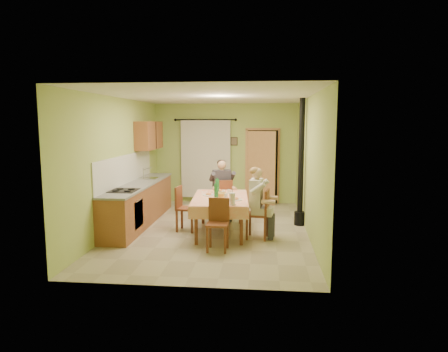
# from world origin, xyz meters

# --- Properties ---
(floor) EXTENTS (4.00, 6.00, 0.01)m
(floor) POSITION_xyz_m (0.00, 0.00, 0.00)
(floor) COLOR tan
(floor) RESTS_ON ground
(room_shell) EXTENTS (4.04, 6.04, 2.82)m
(room_shell) POSITION_xyz_m (0.00, 0.00, 1.82)
(room_shell) COLOR #ACC364
(room_shell) RESTS_ON ground
(kitchen_run) EXTENTS (0.64, 3.64, 1.56)m
(kitchen_run) POSITION_xyz_m (-1.71, 0.40, 0.48)
(kitchen_run) COLOR brown
(kitchen_run) RESTS_ON ground
(upper_cabinets) EXTENTS (0.35, 1.40, 0.70)m
(upper_cabinets) POSITION_xyz_m (-1.82, 1.70, 1.95)
(upper_cabinets) COLOR brown
(upper_cabinets) RESTS_ON room_shell
(curtain) EXTENTS (1.70, 0.07, 2.22)m
(curtain) POSITION_xyz_m (-0.55, 2.90, 1.26)
(curtain) COLOR black
(curtain) RESTS_ON ground
(doorway) EXTENTS (0.96, 0.35, 2.15)m
(doorway) POSITION_xyz_m (1.04, 2.90, 1.05)
(doorway) COLOR black
(doorway) RESTS_ON ground
(dining_table) EXTENTS (1.25, 1.94, 0.76)m
(dining_table) POSITION_xyz_m (0.21, -0.24, 0.38)
(dining_table) COLOR #EE9E7B
(dining_table) RESTS_ON ground
(tableware) EXTENTS (0.85, 1.57, 0.33)m
(tableware) POSITION_xyz_m (0.23, -0.35, 0.83)
(tableware) COLOR white
(tableware) RESTS_ON dining_table
(chair_far) EXTENTS (0.52, 0.52, 0.97)m
(chair_far) POSITION_xyz_m (0.13, 0.87, 0.29)
(chair_far) COLOR brown
(chair_far) RESTS_ON ground
(chair_near) EXTENTS (0.39, 0.39, 0.93)m
(chair_near) POSITION_xyz_m (0.28, -1.36, 0.29)
(chair_near) COLOR brown
(chair_near) RESTS_ON ground
(chair_right) EXTENTS (0.47, 0.47, 0.97)m
(chair_right) POSITION_xyz_m (0.99, -0.54, 0.29)
(chair_right) COLOR brown
(chair_right) RESTS_ON ground
(chair_left) EXTENTS (0.43, 0.43, 0.94)m
(chair_left) POSITION_xyz_m (-0.53, -0.13, 0.29)
(chair_left) COLOR brown
(chair_left) RESTS_ON ground
(man_far) EXTENTS (0.65, 0.58, 1.39)m
(man_far) POSITION_xyz_m (0.13, 0.88, 0.88)
(man_far) COLOR #38333D
(man_far) RESTS_ON chair_far
(man_right) EXTENTS (0.51, 0.62, 1.39)m
(man_right) POSITION_xyz_m (0.98, -0.54, 0.88)
(man_right) COLOR beige
(man_right) RESTS_ON chair_right
(stove_flue) EXTENTS (0.24, 0.24, 2.80)m
(stove_flue) POSITION_xyz_m (1.90, 0.60, 1.02)
(stove_flue) COLOR black
(stove_flue) RESTS_ON ground
(picture_back) EXTENTS (0.19, 0.03, 0.23)m
(picture_back) POSITION_xyz_m (0.25, 2.97, 1.75)
(picture_back) COLOR black
(picture_back) RESTS_ON room_shell
(picture_right) EXTENTS (0.03, 0.31, 0.21)m
(picture_right) POSITION_xyz_m (1.97, 1.20, 1.85)
(picture_right) COLOR brown
(picture_right) RESTS_ON room_shell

